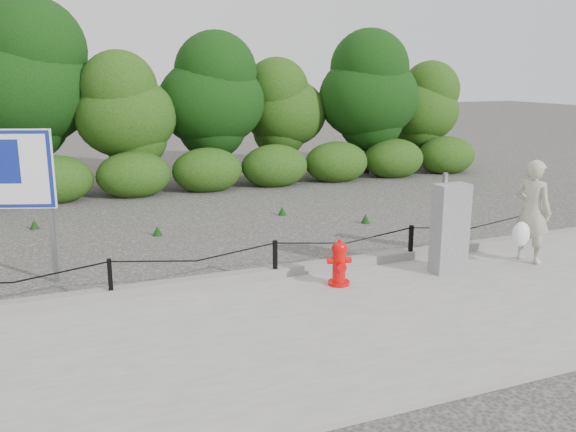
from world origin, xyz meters
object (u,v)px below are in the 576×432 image
(fire_hydrant, at_px, (339,263))
(pedestrian, at_px, (532,213))
(utility_cabinet, at_px, (450,228))
(advertising_sign, at_px, (3,176))

(fire_hydrant, bearing_deg, pedestrian, 10.55)
(pedestrian, bearing_deg, utility_cabinet, 70.25)
(fire_hydrant, relative_size, advertising_sign, 0.29)
(utility_cabinet, bearing_deg, advertising_sign, 160.21)
(fire_hydrant, bearing_deg, utility_cabinet, 10.26)
(advertising_sign, bearing_deg, pedestrian, 3.43)
(utility_cabinet, xyz_separation_m, advertising_sign, (-6.48, 2.30, 0.90))
(fire_hydrant, xyz_separation_m, utility_cabinet, (1.91, -0.11, 0.38))
(pedestrian, bearing_deg, advertising_sign, 56.60)
(utility_cabinet, bearing_deg, fire_hydrant, 176.37)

